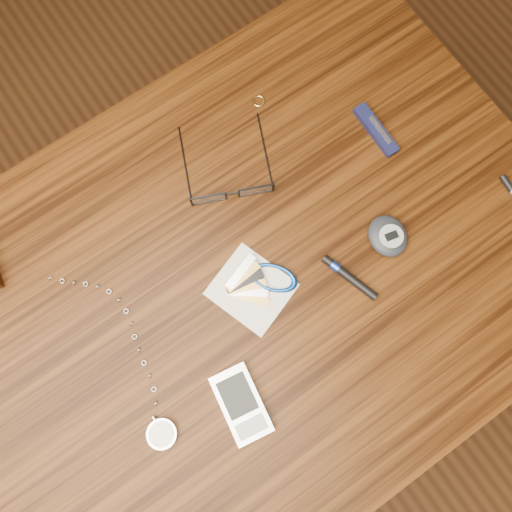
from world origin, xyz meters
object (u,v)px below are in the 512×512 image
at_px(pda_phone, 241,404).
at_px(pocket_knife, 376,130).
at_px(eyeglasses, 232,190).
at_px(desk, 239,297).
at_px(notepad_keys, 261,283).
at_px(pocket_watch, 159,426).
at_px(pedometer, 388,236).

height_order(pda_phone, pocket_knife, pda_phone).
xyz_separation_m(eyeglasses, pda_phone, (-0.16, -0.26, -0.01)).
xyz_separation_m(desk, pda_phone, (-0.08, -0.14, 0.11)).
bearing_deg(eyeglasses, pocket_knife, -10.44).
bearing_deg(notepad_keys, pda_phone, -133.93).
height_order(pocket_watch, pocket_knife, pocket_knife).
relative_size(eyeglasses, pocket_knife, 1.80).
bearing_deg(pda_phone, pocket_watch, 159.96).
bearing_deg(pedometer, pocket_watch, -175.50).
bearing_deg(desk, eyeglasses, 58.22).
height_order(desk, pocket_knife, pocket_knife).
distance_m(eyeglasses, pocket_knife, 0.24).
xyz_separation_m(pocket_watch, pocket_knife, (0.51, 0.18, 0.00)).
distance_m(desk, eyeglasses, 0.19).
bearing_deg(eyeglasses, pda_phone, -121.75).
bearing_deg(desk, pocket_watch, -153.23).
relative_size(desk, pda_phone, 9.33).
bearing_deg(pedometer, notepad_keys, 165.28).
bearing_deg(pda_phone, pedometer, 13.19).
bearing_deg(pedometer, pda_phone, -166.81).
bearing_deg(desk, pocket_knife, 14.15).
bearing_deg(pocket_knife, pda_phone, -151.58).
distance_m(pda_phone, pocket_knife, 0.46).
bearing_deg(pocket_watch, pda_phone, -20.04).
bearing_deg(notepad_keys, pocket_watch, -159.88).
height_order(desk, pedometer, pedometer).
bearing_deg(pocket_watch, notepad_keys, 20.12).
xyz_separation_m(eyeglasses, pedometer, (0.15, -0.19, -0.00)).
xyz_separation_m(notepad_keys, pocket_knife, (0.28, 0.09, 0.00)).
xyz_separation_m(pocket_watch, notepad_keys, (0.23, 0.08, -0.00)).
xyz_separation_m(eyeglasses, pocket_knife, (0.24, -0.04, -0.01)).
distance_m(eyeglasses, notepad_keys, 0.15).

